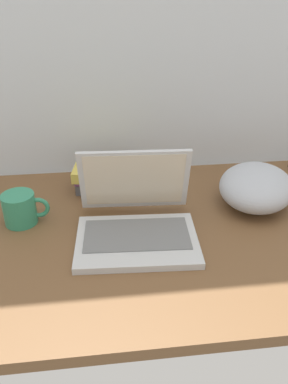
{
  "coord_description": "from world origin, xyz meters",
  "views": [
    {
      "loc": [
        -0.13,
        -0.86,
        0.64
      ],
      "look_at": [
        -0.02,
        0.0,
        0.15
      ],
      "focal_mm": 36.52,
      "sensor_mm": 36.0,
      "label": 1
    }
  ],
  "objects_px": {
    "book_stack": "(105,175)",
    "cushion": "(256,187)",
    "laptop": "(136,219)",
    "coffee_mug": "(21,208)"
  },
  "relations": [
    {
      "from": "book_stack",
      "to": "cushion",
      "type": "height_order",
      "value": "cushion"
    },
    {
      "from": "cushion",
      "to": "book_stack",
      "type": "bearing_deg",
      "value": 160.95
    },
    {
      "from": "laptop",
      "to": "book_stack",
      "type": "bearing_deg",
      "value": 105.88
    },
    {
      "from": "coffee_mug",
      "to": "book_stack",
      "type": "xyz_separation_m",
      "value": [
        0.23,
        0.17,
        -0.0
      ]
    },
    {
      "from": "coffee_mug",
      "to": "cushion",
      "type": "bearing_deg",
      "value": 1.63
    },
    {
      "from": "coffee_mug",
      "to": "cushion",
      "type": "relative_size",
      "value": 0.5
    },
    {
      "from": "book_stack",
      "to": "laptop",
      "type": "bearing_deg",
      "value": -74.12
    },
    {
      "from": "laptop",
      "to": "cushion",
      "type": "bearing_deg",
      "value": 16.63
    },
    {
      "from": "laptop",
      "to": "coffee_mug",
      "type": "distance_m",
      "value": 0.32
    },
    {
      "from": "laptop",
      "to": "cushion",
      "type": "xyz_separation_m",
      "value": [
        0.37,
        0.11,
        0.01
      ]
    }
  ]
}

